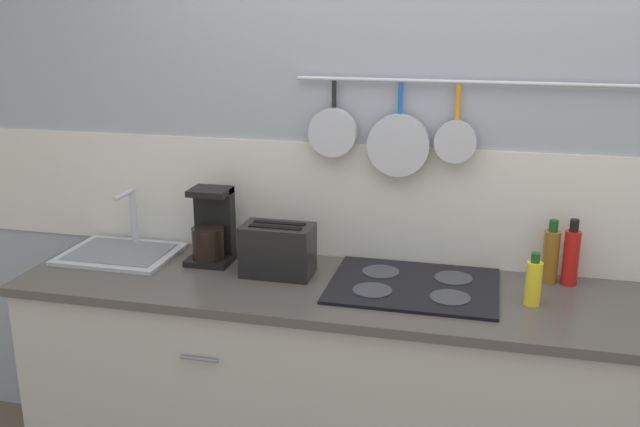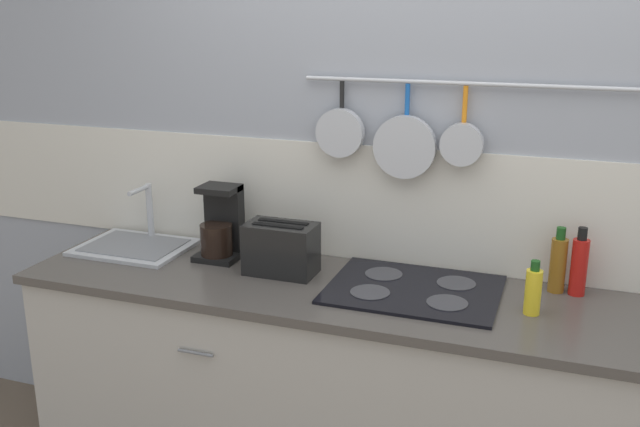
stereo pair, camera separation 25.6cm
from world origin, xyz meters
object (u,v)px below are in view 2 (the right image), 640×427
object	(u,v)px
toaster	(281,249)
coffee_maker	(221,228)
bottle_sesame_oil	(579,265)
bottle_cooking_wine	(558,263)
bottle_dish_soap	(533,291)

from	to	relation	value
toaster	coffee_maker	bearing A→B (deg)	163.88
toaster	bottle_sesame_oil	size ratio (longest dim) A/B	1.14
bottle_cooking_wine	bottle_sesame_oil	size ratio (longest dim) A/B	0.97
bottle_dish_soap	bottle_cooking_wine	xyz separation A→B (m)	(0.07, 0.23, 0.02)
coffee_maker	bottle_sesame_oil	xyz separation A→B (m)	(1.38, 0.08, -0.01)
toaster	bottle_cooking_wine	distance (m)	1.02
coffee_maker	bottle_sesame_oil	world-z (taller)	coffee_maker
bottle_cooking_wine	bottle_sesame_oil	xyz separation A→B (m)	(0.07, -0.00, 0.00)
toaster	bottle_sesame_oil	distance (m)	1.09
bottle_cooking_wine	toaster	bearing A→B (deg)	-170.50
toaster	bottle_dish_soap	size ratio (longest dim) A/B	1.51
coffee_maker	bottle_dish_soap	xyz separation A→B (m)	(1.24, -0.15, -0.04)
bottle_cooking_wine	bottle_sesame_oil	bearing A→B (deg)	-3.48
bottle_dish_soap	bottle_sesame_oil	size ratio (longest dim) A/B	0.75
toaster	bottle_dish_soap	distance (m)	0.94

